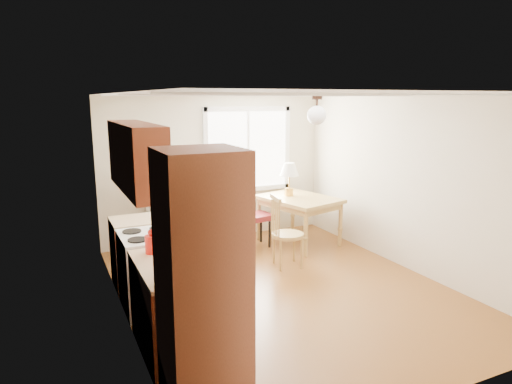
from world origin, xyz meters
TOP-DOWN VIEW (x-y plane):
  - room_shell at (0.00, 0.00)m, footprint 4.60×5.60m
  - kitchen_run at (-1.72, -0.63)m, footprint 0.65×3.40m
  - window_unit at (0.60, 2.47)m, footprint 1.64×0.05m
  - pendant_light at (0.70, 0.40)m, footprint 0.26×0.26m
  - refrigerator at (-0.91, 2.12)m, footprint 0.72×0.72m
  - bench at (0.11, 1.76)m, footprint 1.21×0.57m
  - dining_table at (1.16, 1.60)m, footprint 1.25×1.49m
  - chair at (0.35, 0.72)m, footprint 0.49×0.48m
  - table_lamp at (1.07, 1.79)m, footprint 0.33×0.33m
  - coffee_maker at (-1.72, -1.17)m, footprint 0.20×0.26m
  - kettle at (-1.78, -0.47)m, footprint 0.13×0.13m

SIDE VIEW (x-z plane):
  - bench at x=0.11m, z-range 0.21..0.75m
  - chair at x=0.35m, z-range 0.08..1.15m
  - dining_table at x=1.16m, z-range 0.30..1.10m
  - refrigerator at x=-0.91m, z-range 0.00..1.57m
  - kitchen_run at x=-1.72m, z-range -0.26..1.94m
  - kettle at x=-1.78m, z-range 0.88..1.13m
  - coffee_maker at x=-1.72m, z-range 0.85..1.23m
  - table_lamp at x=1.07m, z-range 0.93..1.50m
  - room_shell at x=0.00m, z-range -0.06..2.56m
  - window_unit at x=0.60m, z-range 0.79..2.31m
  - pendant_light at x=0.70m, z-range 2.04..2.44m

